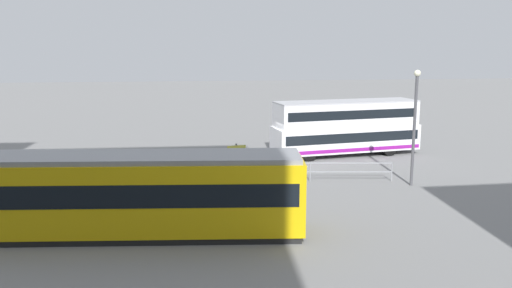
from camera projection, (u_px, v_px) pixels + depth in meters
The scene contains 7 objects.
ground_plane at pixel (294, 162), 34.01m from camera, with size 160.00×160.00×0.00m, color slate.
double_decker_bus at pixel (346, 128), 35.79m from camera, with size 10.52×4.16×3.78m.
tram_yellow at pixel (138, 194), 20.60m from camera, with size 13.26×3.86×3.29m.
pedestrian_near_railing at pixel (222, 162), 29.38m from camera, with size 0.36×0.34×1.71m.
pedestrian_railing at pixel (310, 168), 29.01m from camera, with size 9.11×1.29×1.08m.
info_sign at pixel (236, 157), 27.59m from camera, with size 1.00×0.29×2.39m.
street_lamp at pixel (415, 118), 27.62m from camera, with size 0.36×0.36×6.24m.
Camera 1 is at (6.81, 32.59, 7.48)m, focal length 36.50 mm.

